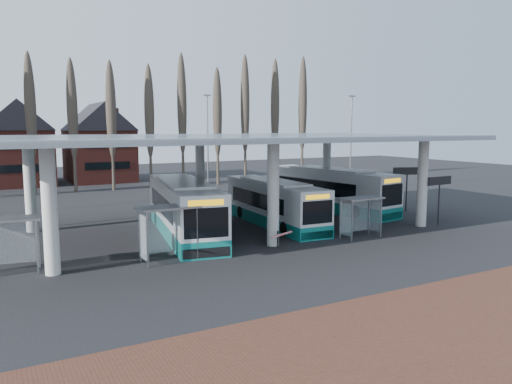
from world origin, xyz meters
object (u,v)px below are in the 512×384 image
bus_3 (329,190)px  shelter_0 (9,233)px  shelter_1 (168,221)px  bus_1 (184,209)px  shelter_2 (359,208)px  bus_2 (274,204)px

bus_3 → shelter_0: size_ratio=4.24×
shelter_0 → shelter_1: (7.26, -1.59, 0.16)m
shelter_0 → bus_1: bearing=29.4°
bus_1 → shelter_0: size_ratio=4.27×
shelter_0 → shelter_2: bearing=2.5°
shelter_2 → shelter_1: bearing=176.5°
shelter_0 → shelter_1: shelter_1 is taller
bus_1 → bus_2: bus_1 is taller
shelter_0 → shelter_1: size_ratio=0.97×
bus_3 → shelter_2: (-4.70, -9.35, 0.20)m
bus_2 → bus_3: bus_3 is taller
shelter_1 → bus_3: bearing=26.2°
bus_3 → shelter_1: 19.17m
bus_1 → shelter_1: bearing=-108.0°
bus_1 → shelter_2: bearing=-22.4°
shelter_1 → shelter_0: bearing=166.2°
shelter_2 → bus_1: bearing=146.3°
bus_3 → shelter_0: 25.31m
shelter_1 → shelter_2: (12.28, -0.47, -0.24)m
bus_1 → bus_3: bearing=23.6°
bus_2 → bus_1: bearing=-174.5°
bus_2 → shelter_1: size_ratio=3.66×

